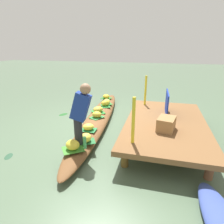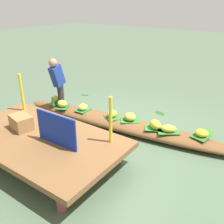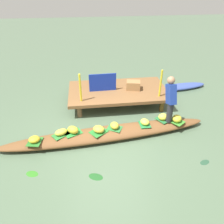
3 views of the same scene
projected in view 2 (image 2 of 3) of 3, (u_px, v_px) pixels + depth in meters
name	position (u px, v px, depth m)	size (l,w,h in m)	color
canal_water	(120.00, 128.00, 5.99)	(40.00, 40.00, 0.00)	#4E654C
dock_platform	(39.00, 139.00, 4.74)	(3.20, 1.80, 0.47)	brown
vendor_boat	(120.00, 124.00, 5.94)	(5.49, 0.64, 0.25)	brown
leaf_mat_0	(168.00, 132.00, 5.32)	(0.44, 0.26, 0.01)	#2D7730
banana_bunch_0	(169.00, 128.00, 5.29)	(0.32, 0.20, 0.15)	gold
leaf_mat_1	(83.00, 110.00, 6.34)	(0.35, 0.28, 0.01)	#227339
banana_bunch_1	(83.00, 107.00, 6.31)	(0.25, 0.21, 0.15)	#EEE344
leaf_mat_2	(201.00, 136.00, 5.14)	(0.37, 0.31, 0.01)	#2A7026
banana_bunch_2	(202.00, 133.00, 5.12)	(0.26, 0.24, 0.15)	gold
leaf_mat_3	(62.00, 107.00, 6.51)	(0.36, 0.28, 0.01)	#256834
banana_bunch_3	(62.00, 104.00, 6.48)	(0.26, 0.21, 0.18)	yellow
leaf_mat_4	(57.00, 102.00, 6.79)	(0.39, 0.32, 0.01)	#3D862C
banana_bunch_4	(57.00, 99.00, 6.76)	(0.28, 0.25, 0.19)	yellow
leaf_mat_5	(155.00, 128.00, 5.45)	(0.42, 0.28, 0.01)	#298134
banana_bunch_5	(155.00, 124.00, 5.41)	(0.30, 0.22, 0.19)	gold
leaf_mat_6	(130.00, 120.00, 5.82)	(0.42, 0.33, 0.01)	#287A2D
banana_bunch_6	(130.00, 117.00, 5.78)	(0.30, 0.25, 0.17)	gold
leaf_mat_7	(112.00, 117.00, 5.96)	(0.37, 0.29, 0.01)	#2C7536
banana_bunch_7	(112.00, 114.00, 5.93)	(0.26, 0.22, 0.17)	gold
vendor_person	(58.00, 79.00, 6.31)	(0.22, 0.44, 1.24)	#28282D
water_bottle	(53.00, 101.00, 6.54)	(0.06, 0.06, 0.24)	#45A95E
market_banner	(56.00, 130.00, 4.33)	(0.87, 0.03, 0.58)	#132B98
railing_post_west	(111.00, 120.00, 4.35)	(0.06, 0.06, 0.85)	gold
railing_post_east	(22.00, 93.00, 5.62)	(0.06, 0.06, 0.85)	gold
produce_crate	(21.00, 122.00, 4.93)	(0.44, 0.32, 0.28)	#996F42
drifting_plant_0	(160.00, 113.00, 6.77)	(0.32, 0.19, 0.01)	#1F5522
drifting_plant_1	(64.00, 88.00, 8.62)	(0.18, 0.16, 0.01)	#2D7139
drifting_plant_2	(209.00, 131.00, 5.86)	(0.28, 0.17, 0.01)	#2F7720
drifting_plant_3	(85.00, 95.00, 8.01)	(0.26, 0.14, 0.01)	#264A32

